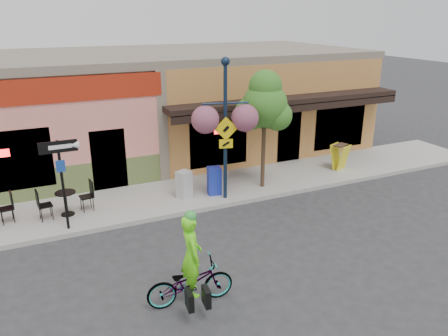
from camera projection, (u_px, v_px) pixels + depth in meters
name	position (u px, v px, depth m)	size (l,w,h in m)	color
ground	(228.00, 215.00, 13.90)	(90.00, 90.00, 0.00)	#2D2D30
sidewalk	(204.00, 190.00, 15.59)	(24.00, 3.00, 0.15)	#9E9B93
curb	(221.00, 206.00, 14.35)	(24.00, 0.12, 0.15)	#A8A59E
building	(157.00, 103.00, 19.57)	(18.20, 8.20, 4.50)	#EA8373
bicycle	(190.00, 283.00, 9.53)	(0.67, 1.93, 1.01)	maroon
cyclist_rider	(192.00, 265.00, 9.40)	(0.68, 0.45, 1.87)	#67F219
lamp_post	(225.00, 131.00, 14.03)	(1.49, 0.60, 4.67)	#122238
one_way_sign	(63.00, 186.00, 12.25)	(1.02, 0.22, 2.66)	black
cafe_set_right	(66.00, 200.00, 13.39)	(1.65, 0.82, 0.99)	black
newspaper_box_blue	(214.00, 181.00, 14.95)	(0.44, 0.39, 0.97)	#1B2DA7
newspaper_box_grey	(184.00, 185.00, 14.65)	(0.44, 0.40, 0.95)	#B5B5B5
street_tree	(264.00, 130.00, 15.08)	(1.64, 1.64, 4.21)	#3D7A26
sandwich_board	(344.00, 158.00, 17.22)	(0.62, 0.45, 1.03)	yellow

